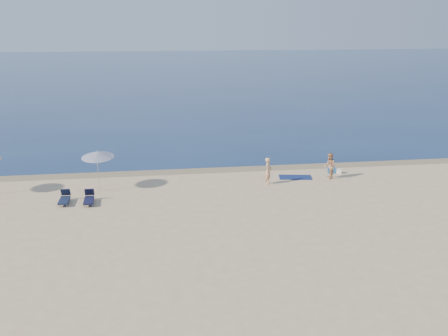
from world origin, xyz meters
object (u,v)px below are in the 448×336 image
object	(u,v)px
person_left	(268,171)
umbrella_near	(98,154)
blue_cooler	(332,170)
person_right	(330,166)

from	to	relation	value
person_left	umbrella_near	world-z (taller)	umbrella_near
person_left	blue_cooler	world-z (taller)	person_left
person_left	person_right	bearing A→B (deg)	-52.10
blue_cooler	person_right	bearing A→B (deg)	-102.53
person_left	person_right	distance (m)	4.05
blue_cooler	person_left	bearing A→B (deg)	-145.28
person_right	blue_cooler	world-z (taller)	person_right
blue_cooler	umbrella_near	distance (m)	14.71
person_right	blue_cooler	size ratio (longest dim) A/B	3.19
person_right	umbrella_near	world-z (taller)	umbrella_near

